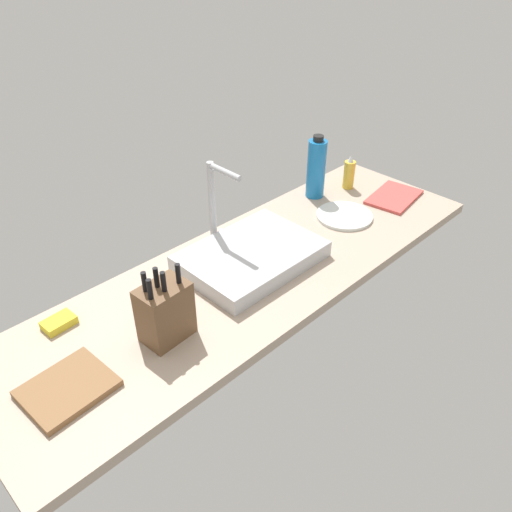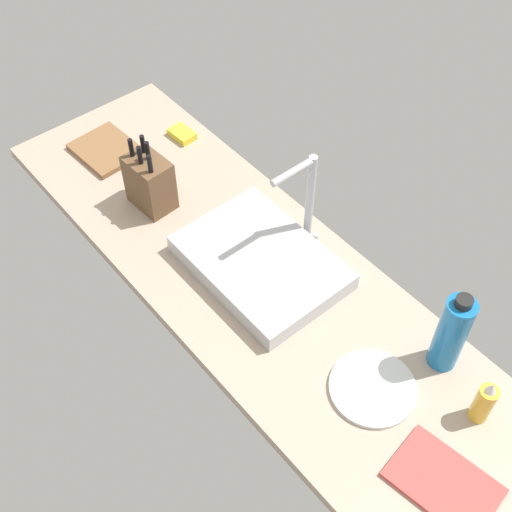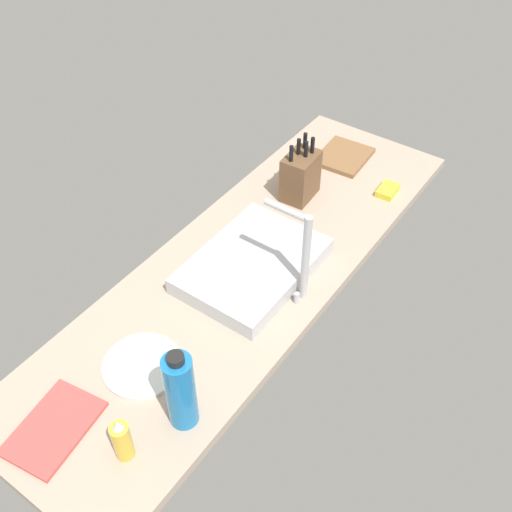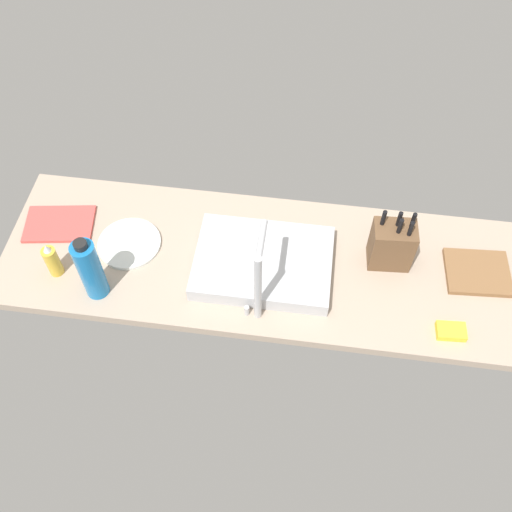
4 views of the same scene
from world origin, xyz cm
name	(u,v)px [view 2 (image 2 of 4)]	position (x,y,z in cm)	size (l,w,h in cm)	color
countertop_slab	(249,274)	(0.00, 0.00, 1.75)	(181.60, 56.67, 3.50)	tan
sink_basin	(261,263)	(1.90, 2.73, 6.33)	(44.98, 32.07, 5.66)	#B7BABF
faucet	(307,195)	(1.39, 19.38, 21.83)	(5.50, 15.31, 31.10)	#B7BABF
knife_block	(150,182)	(-39.23, -5.95, 12.40)	(14.34, 10.59, 23.16)	brown
cutting_board	(106,150)	(-68.86, -4.33, 4.40)	(20.91, 17.63, 1.80)	brown
soap_bottle	(484,403)	(69.62, 13.52, 9.90)	(4.66, 4.66, 14.61)	gold
water_bottle	(451,333)	(53.98, 18.81, 15.75)	(7.48, 7.48, 25.99)	#1970B7
dinner_plate	(373,388)	(48.67, -0.68, 4.10)	(21.65, 21.65, 1.20)	silver
dish_towel	(444,482)	(75.25, -5.68, 4.10)	(23.69, 15.86, 1.20)	#CC4C47
dish_sponge	(182,134)	(-58.95, 19.33, 4.70)	(9.00, 6.00, 2.40)	yellow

